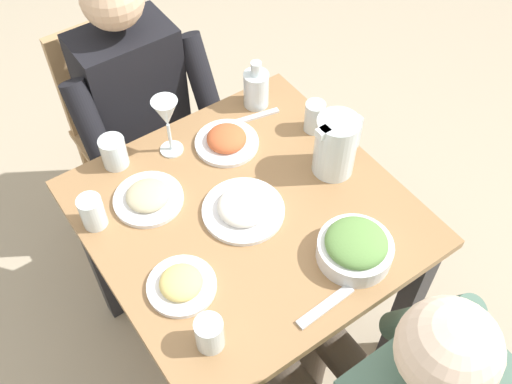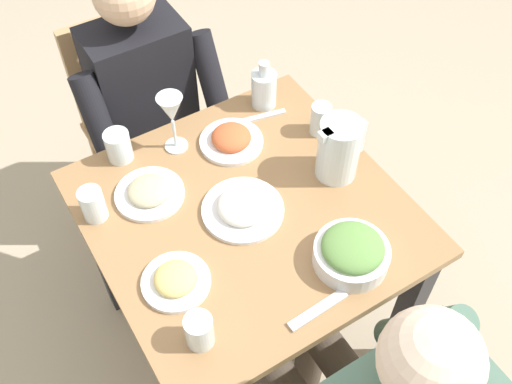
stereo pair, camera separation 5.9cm
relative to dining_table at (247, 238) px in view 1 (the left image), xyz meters
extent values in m
plane|color=tan|center=(0.00, 0.00, -0.60)|extent=(8.00, 8.00, 0.00)
cube|color=#997047|center=(0.00, 0.00, 0.12)|extent=(0.83, 0.83, 0.03)
cube|color=#232328|center=(0.36, -0.36, -0.25)|extent=(0.06, 0.06, 0.71)
cube|color=#232328|center=(-0.36, 0.36, -0.25)|extent=(0.06, 0.06, 0.71)
cube|color=#232328|center=(0.36, 0.36, -0.25)|extent=(0.06, 0.06, 0.71)
cube|color=tan|center=(0.15, 0.86, -0.39)|extent=(0.04, 0.04, 0.42)
cube|color=tan|center=(-0.19, 0.86, -0.39)|extent=(0.04, 0.04, 0.42)
cube|color=tan|center=(0.15, 0.52, -0.39)|extent=(0.04, 0.04, 0.42)
cube|color=tan|center=(-0.19, 0.52, -0.39)|extent=(0.04, 0.04, 0.42)
cube|color=tan|center=(-0.02, 0.69, -0.17)|extent=(0.40, 0.40, 0.03)
cube|color=tan|center=(-0.02, 0.87, 0.05)|extent=(0.38, 0.04, 0.42)
sphere|color=beige|center=(-0.02, -0.66, 0.46)|extent=(0.19, 0.19, 0.19)
cylinder|color=#473D33|center=(-0.10, -0.28, -0.38)|extent=(0.10, 0.10, 0.44)
cylinder|color=#473D33|center=(0.07, -0.47, -0.19)|extent=(0.11, 0.38, 0.11)
cylinder|color=#473D33|center=(0.07, -0.28, -0.38)|extent=(0.10, 0.10, 0.44)
cylinder|color=#4C6B5B|center=(0.18, -0.52, 0.11)|extent=(0.08, 0.23, 0.37)
cube|color=black|center=(-0.02, 0.66, 0.09)|extent=(0.32, 0.20, 0.50)
cylinder|color=#473D33|center=(0.07, 0.47, -0.19)|extent=(0.11, 0.38, 0.11)
cylinder|color=#473D33|center=(0.07, 0.28, -0.38)|extent=(0.10, 0.10, 0.44)
cylinder|color=black|center=(0.18, 0.52, 0.11)|extent=(0.08, 0.23, 0.37)
cylinder|color=#473D33|center=(-0.10, 0.47, -0.19)|extent=(0.11, 0.38, 0.11)
cylinder|color=#473D33|center=(-0.10, 0.28, -0.38)|extent=(0.10, 0.10, 0.44)
cylinder|color=black|center=(-0.22, 0.52, 0.11)|extent=(0.08, 0.23, 0.37)
cylinder|color=silver|center=(0.29, -0.02, 0.23)|extent=(0.12, 0.12, 0.19)
cube|color=silver|center=(0.37, -0.02, 0.24)|extent=(0.02, 0.02, 0.11)
cube|color=silver|center=(0.24, -0.02, 0.32)|extent=(0.04, 0.03, 0.02)
cylinder|color=white|center=(0.14, -0.28, 0.17)|extent=(0.20, 0.20, 0.05)
ellipsoid|color=#608E47|center=(0.14, -0.28, 0.20)|extent=(0.16, 0.16, 0.06)
cylinder|color=white|center=(-0.01, 0.00, 0.14)|extent=(0.23, 0.23, 0.01)
ellipsoid|color=white|center=(-0.01, 0.00, 0.16)|extent=(0.14, 0.14, 0.06)
cylinder|color=white|center=(0.09, 0.24, 0.14)|extent=(0.19, 0.19, 0.01)
ellipsoid|color=#CC5B33|center=(0.09, 0.24, 0.16)|extent=(0.12, 0.12, 0.05)
cylinder|color=white|center=(-0.21, 0.18, 0.14)|extent=(0.20, 0.20, 0.01)
ellipsoid|color=#B7AD89|center=(-0.21, 0.18, 0.16)|extent=(0.12, 0.12, 0.04)
cylinder|color=white|center=(-0.27, -0.11, 0.14)|extent=(0.18, 0.18, 0.01)
ellipsoid|color=#E0C670|center=(-0.27, -0.11, 0.16)|extent=(0.11, 0.11, 0.04)
cylinder|color=silver|center=(0.35, 0.14, 0.19)|extent=(0.06, 0.06, 0.10)
cylinder|color=silver|center=(-0.29, -0.27, 0.19)|extent=(0.07, 0.07, 0.09)
cylinder|color=silver|center=(-0.22, 0.36, 0.19)|extent=(0.08, 0.08, 0.10)
cylinder|color=silver|center=(-0.36, 0.20, 0.19)|extent=(0.07, 0.07, 0.10)
cylinder|color=silver|center=(-0.06, 0.32, 0.14)|extent=(0.07, 0.07, 0.01)
cylinder|color=silver|center=(-0.06, 0.32, 0.19)|extent=(0.01, 0.01, 0.10)
cone|color=silver|center=(-0.06, 0.32, 0.29)|extent=(0.08, 0.08, 0.09)
cylinder|color=silver|center=(0.27, 0.34, 0.20)|extent=(0.08, 0.08, 0.12)
cylinder|color=white|center=(0.27, 0.34, 0.17)|extent=(0.07, 0.07, 0.07)
cylinder|color=silver|center=(0.27, 0.34, 0.28)|extent=(0.03, 0.03, 0.04)
cube|color=silver|center=(-0.01, -0.35, 0.14)|extent=(0.17, 0.03, 0.01)
cube|color=silver|center=(0.22, 0.29, 0.14)|extent=(0.18, 0.06, 0.01)
camera|label=1|loc=(-0.54, -0.82, 1.43)|focal=41.29mm
camera|label=2|loc=(-0.49, -0.85, 1.43)|focal=41.29mm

